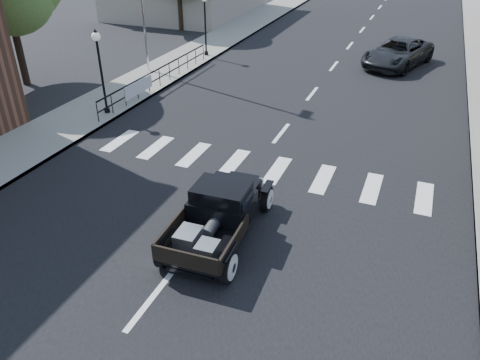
% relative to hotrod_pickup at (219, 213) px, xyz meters
% --- Properties ---
extents(ground, '(120.00, 120.00, 0.00)m').
position_rel_hotrod_pickup_xyz_m(ground, '(-0.49, 0.14, -0.77)').
color(ground, black).
rests_on(ground, ground).
extents(road, '(14.00, 80.00, 0.02)m').
position_rel_hotrod_pickup_xyz_m(road, '(-0.49, 15.14, -0.76)').
color(road, black).
rests_on(road, ground).
extents(road_markings, '(12.00, 60.00, 0.06)m').
position_rel_hotrod_pickup_xyz_m(road_markings, '(-0.49, 10.14, -0.77)').
color(road_markings, silver).
rests_on(road_markings, ground).
extents(sidewalk_left, '(3.00, 80.00, 0.15)m').
position_rel_hotrod_pickup_xyz_m(sidewalk_left, '(-8.99, 15.14, -0.70)').
color(sidewalk_left, gray).
rests_on(sidewalk_left, ground).
extents(railing, '(0.08, 10.00, 1.00)m').
position_rel_hotrod_pickup_xyz_m(railing, '(-7.79, 10.14, -0.12)').
color(railing, black).
rests_on(railing, sidewalk_left).
extents(banner, '(0.04, 2.20, 0.60)m').
position_rel_hotrod_pickup_xyz_m(banner, '(-7.71, 8.14, -0.32)').
color(banner, silver).
rests_on(banner, sidewalk_left).
extents(lamp_post_b, '(0.36, 0.36, 3.54)m').
position_rel_hotrod_pickup_xyz_m(lamp_post_b, '(-8.09, 6.14, 1.15)').
color(lamp_post_b, black).
rests_on(lamp_post_b, sidewalk_left).
extents(lamp_post_c, '(0.36, 0.36, 3.54)m').
position_rel_hotrod_pickup_xyz_m(lamp_post_c, '(-8.09, 16.14, 1.15)').
color(lamp_post_c, black).
rests_on(lamp_post_c, sidewalk_left).
extents(hotrod_pickup, '(2.25, 4.54, 1.55)m').
position_rel_hotrod_pickup_xyz_m(hotrod_pickup, '(0.00, 0.00, 0.00)').
color(hotrod_pickup, black).
rests_on(hotrod_pickup, ground).
extents(second_car, '(4.03, 5.88, 1.49)m').
position_rel_hotrod_pickup_xyz_m(second_car, '(2.80, 18.54, -0.03)').
color(second_car, black).
rests_on(second_car, ground).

